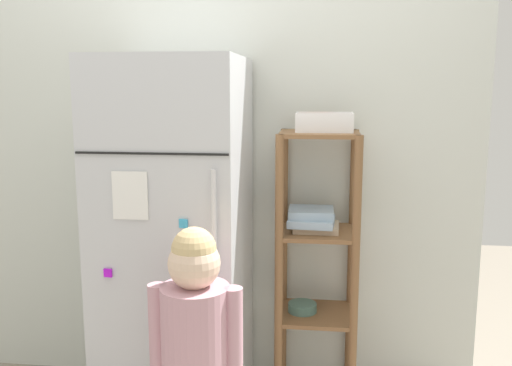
{
  "coord_description": "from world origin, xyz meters",
  "views": [
    {
      "loc": [
        0.49,
        -2.25,
        1.47
      ],
      "look_at": [
        0.22,
        0.02,
        1.07
      ],
      "focal_mm": 39.1,
      "sensor_mm": 36.0,
      "label": 1
    }
  ],
  "objects_px": {
    "refrigerator": "(176,244)",
    "child_standing": "(196,340)",
    "pantry_shelf_unit": "(316,248)",
    "fruit_bin": "(321,124)"
  },
  "relations": [
    {
      "from": "child_standing",
      "to": "fruit_bin",
      "type": "bearing_deg",
      "value": 58.9
    },
    {
      "from": "pantry_shelf_unit",
      "to": "fruit_bin",
      "type": "bearing_deg",
      "value": 0.83
    },
    {
      "from": "refrigerator",
      "to": "fruit_bin",
      "type": "bearing_deg",
      "value": 13.89
    },
    {
      "from": "refrigerator",
      "to": "fruit_bin",
      "type": "relative_size",
      "value": 6.5
    },
    {
      "from": "refrigerator",
      "to": "fruit_bin",
      "type": "distance_m",
      "value": 0.81
    },
    {
      "from": "refrigerator",
      "to": "fruit_bin",
      "type": "height_order",
      "value": "refrigerator"
    },
    {
      "from": "pantry_shelf_unit",
      "to": "fruit_bin",
      "type": "distance_m",
      "value": 0.56
    },
    {
      "from": "child_standing",
      "to": "fruit_bin",
      "type": "height_order",
      "value": "fruit_bin"
    },
    {
      "from": "pantry_shelf_unit",
      "to": "refrigerator",
      "type": "bearing_deg",
      "value": -165.79
    },
    {
      "from": "refrigerator",
      "to": "child_standing",
      "type": "xyz_separation_m",
      "value": [
        0.2,
        -0.53,
        -0.18
      ]
    }
  ]
}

